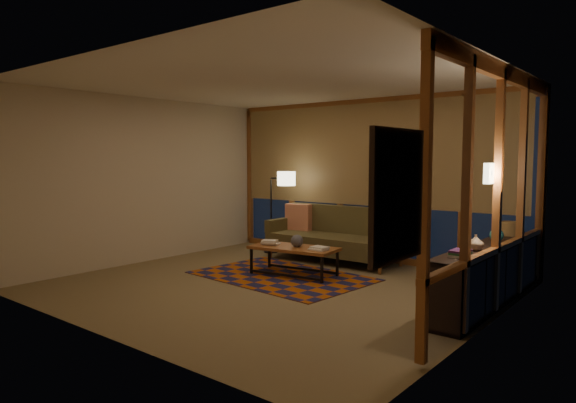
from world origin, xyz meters
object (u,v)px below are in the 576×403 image
Objects in this scene: floor_lamp at (271,212)px; bookshelf at (488,274)px; sofa at (333,235)px; coffee_table at (294,261)px.

bookshelf is at bearing -15.53° from floor_lamp.
sofa reaches higher than bookshelf.
sofa is 1.41m from floor_lamp.
coffee_table is at bearing -174.04° from bookshelf.
sofa is 0.78× the size of bookshelf.
sofa is 2.93m from bookshelf.
bookshelf is (2.68, 0.28, 0.14)m from coffee_table.
sofa is at bearing 162.03° from bookshelf.
floor_lamp reaches higher than bookshelf.
floor_lamp is (-1.48, 1.21, 0.53)m from coffee_table.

